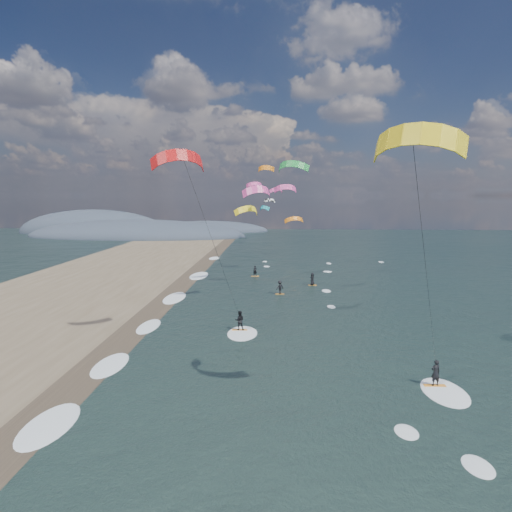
{
  "coord_description": "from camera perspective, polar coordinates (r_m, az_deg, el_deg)",
  "views": [
    {
      "loc": [
        0.6,
        -22.24,
        11.85
      ],
      "look_at": [
        -1.0,
        12.0,
        7.0
      ],
      "focal_mm": 30.0,
      "sensor_mm": 36.0,
      "label": 1
    }
  ],
  "objects": [
    {
      "name": "bg_kite_field",
      "position": [
        75.76,
        2.32,
        8.4
      ],
      "size": [
        11.66,
        71.35,
        10.43
      ],
      "color": "gray",
      "rests_on": "ground"
    },
    {
      "name": "shoreline_surf",
      "position": [
        40.48,
        -13.99,
        -9.21
      ],
      "size": [
        2.4,
        79.4,
        0.11
      ],
      "color": "white",
      "rests_on": "ground"
    },
    {
      "name": "kitesurfer_near_a",
      "position": [
        22.07,
        21.0,
        7.11
      ],
      "size": [
        7.82,
        9.13,
        15.55
      ],
      "color": "orange",
      "rests_on": "ground"
    },
    {
      "name": "wet_sand_strip",
      "position": [
        36.59,
        -17.99,
        -11.25
      ],
      "size": [
        3.0,
        240.0,
        0.0
      ],
      "primitive_type": "cube",
      "color": "#382D23",
      "rests_on": "ground"
    },
    {
      "name": "kitesurfer_near_b",
      "position": [
        32.7,
        -7.09,
        5.25
      ],
      "size": [
        7.16,
        8.92,
        15.61
      ],
      "color": "orange",
      "rests_on": "ground"
    },
    {
      "name": "ground",
      "position": [
        25.21,
        1.06,
        -19.98
      ],
      "size": [
        260.0,
        260.0,
        0.0
      ],
      "primitive_type": "plane",
      "color": "black",
      "rests_on": "ground"
    },
    {
      "name": "far_kitesurfers",
      "position": [
        55.56,
        4.11,
        -3.41
      ],
      "size": [
        9.05,
        12.2,
        1.69
      ],
      "color": "orange",
      "rests_on": "ground"
    },
    {
      "name": "coastal_hills",
      "position": [
        138.32,
        -16.54,
        2.8
      ],
      "size": [
        80.0,
        41.0,
        15.0
      ],
      "color": "#3D4756",
      "rests_on": "ground"
    }
  ]
}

